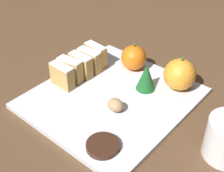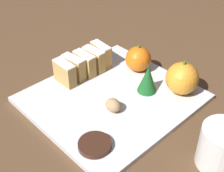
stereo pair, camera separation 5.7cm
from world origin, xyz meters
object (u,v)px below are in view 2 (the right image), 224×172
Objects in this scene: chocolate_cookie at (95,145)px; coffee_mug at (223,148)px; orange_far at (138,59)px; walnut at (113,105)px; orange_near at (182,78)px.

chocolate_cookie is 0.24m from coffee_mug.
chocolate_cookie is at bearing -141.05° from coffee_mug.
orange_far is 0.18m from walnut.
coffee_mug is (0.19, 0.15, 0.03)m from chocolate_cookie.
orange_near is at bearing 87.92° from chocolate_cookie.
orange_near is 0.21m from coffee_mug.
coffee_mug is at bearing 38.95° from chocolate_cookie.
orange_near is 1.29× the size of chocolate_cookie.
orange_near is 0.14m from orange_far.
chocolate_cookie is 0.56× the size of coffee_mug.
chocolate_cookie is at bearing -62.53° from walnut.
coffee_mug reaches higher than walnut.
orange_near reaches higher than walnut.
walnut is 0.57× the size of chocolate_cookie.
coffee_mug is (0.24, 0.05, 0.02)m from walnut.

